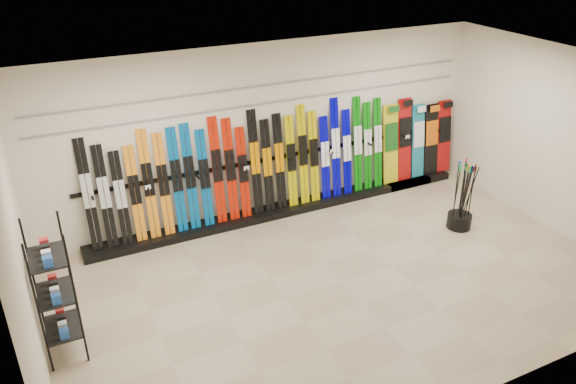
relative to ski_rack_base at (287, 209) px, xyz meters
name	(u,v)px	position (x,y,z in m)	size (l,w,h in m)	color
floor	(342,282)	(-0.22, -2.28, -0.06)	(8.00, 8.00, 0.00)	tan
back_wall	(269,131)	(-0.22, 0.22, 1.44)	(8.00, 8.00, 0.00)	beige
left_wall	(22,264)	(-4.22, -2.28, 1.44)	(5.00, 5.00, 0.00)	beige
right_wall	(559,142)	(3.78, -2.28, 1.44)	(5.00, 5.00, 0.00)	beige
ceiling	(352,79)	(-0.22, -2.28, 2.94)	(8.00, 8.00, 0.00)	silver
ski_rack_base	(287,209)	(0.00, 0.00, 0.00)	(8.00, 0.40, 0.12)	black
skis	(249,168)	(-0.67, 0.07, 0.90)	(5.37, 0.28, 1.81)	black
snowboards	(417,140)	(2.85, 0.07, 0.80)	(1.60, 0.24, 1.59)	gold
accessory_rack	(55,292)	(-3.97, -2.01, 0.81)	(0.40, 0.60, 1.74)	black
pole_bin	(459,221)	(2.39, -1.78, 0.07)	(0.41, 0.41, 0.25)	black
ski_poles	(464,196)	(2.37, -1.82, 0.55)	(0.30, 0.39, 1.18)	black
slatwall_rail_0	(269,103)	(-0.22, 0.20, 1.94)	(7.60, 0.02, 0.03)	gray
slatwall_rail_1	(269,85)	(-0.22, 0.20, 2.24)	(7.60, 0.02, 0.03)	gray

